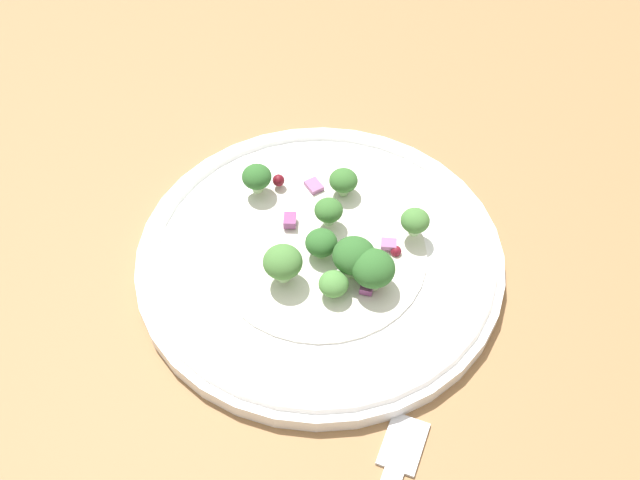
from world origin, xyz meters
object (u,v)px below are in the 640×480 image
Objects in this scene: plate at (320,256)px; broccoli_floret_1 at (283,263)px; broccoli_floret_2 at (373,269)px; broccoli_floret_0 at (415,221)px.

plate is 4.32cm from broccoli_floret_1.
plate is at bearing -83.38° from broccoli_floret_2.
broccoli_floret_2 is at bearing 96.62° from plate.
broccoli_floret_1 is 0.90× the size of broccoli_floret_2.
broccoli_floret_0 reaches higher than plate.
broccoli_floret_2 is (-0.53, 4.56, 2.37)cm from plate.
broccoli_floret_2 reaches higher than plate.
plate is at bearing -178.83° from broccoli_floret_1.
broccoli_floret_2 is at bearing 9.87° from broccoli_floret_0.
broccoli_floret_0 is at bearing -170.13° from broccoli_floret_2.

